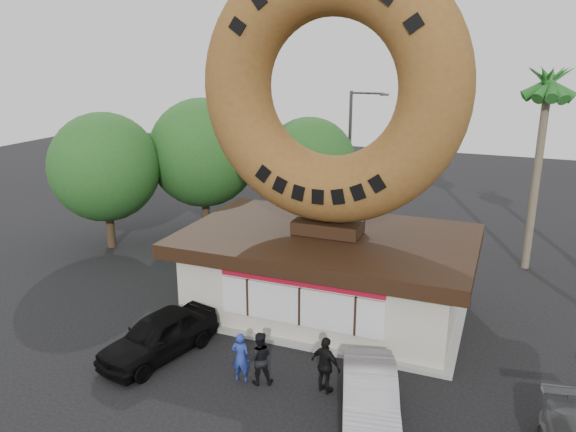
# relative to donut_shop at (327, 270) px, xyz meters

# --- Properties ---
(ground) EXTENTS (90.00, 90.00, 0.00)m
(ground) POSITION_rel_donut_shop_xyz_m (0.00, -5.98, -1.77)
(ground) COLOR black
(ground) RESTS_ON ground
(donut_shop) EXTENTS (11.20, 7.20, 3.80)m
(donut_shop) POSITION_rel_donut_shop_xyz_m (0.00, 0.00, 0.00)
(donut_shop) COLOR beige
(donut_shop) RESTS_ON ground
(giant_donut) EXTENTS (9.98, 2.54, 9.98)m
(giant_donut) POSITION_rel_donut_shop_xyz_m (0.00, 0.02, 7.02)
(giant_donut) COLOR brown
(giant_donut) RESTS_ON donut_shop
(tree_west) EXTENTS (6.00, 6.00, 7.65)m
(tree_west) POSITION_rel_donut_shop_xyz_m (-9.50, 7.02, 2.87)
(tree_west) COLOR #473321
(tree_west) RESTS_ON ground
(tree_mid) EXTENTS (5.20, 5.20, 6.63)m
(tree_mid) POSITION_rel_donut_shop_xyz_m (-4.00, 9.02, 2.25)
(tree_mid) COLOR #473321
(tree_mid) RESTS_ON ground
(tree_far) EXTENTS (5.60, 5.60, 7.14)m
(tree_far) POSITION_rel_donut_shop_xyz_m (-13.00, 3.02, 2.56)
(tree_far) COLOR #473321
(tree_far) RESTS_ON ground
(palm_near) EXTENTS (2.60, 2.60, 9.75)m
(palm_near) POSITION_rel_donut_shop_xyz_m (7.50, 8.02, 6.65)
(palm_near) COLOR #726651
(palm_near) RESTS_ON ground
(street_lamp) EXTENTS (2.11, 0.20, 8.00)m
(street_lamp) POSITION_rel_donut_shop_xyz_m (-1.86, 10.02, 2.72)
(street_lamp) COLOR #59595E
(street_lamp) RESTS_ON ground
(person_left) EXTENTS (0.65, 0.47, 1.66)m
(person_left) POSITION_rel_donut_shop_xyz_m (-0.97, -5.74, -0.93)
(person_left) COLOR navy
(person_left) RESTS_ON ground
(person_center) EXTENTS (1.05, 0.96, 1.75)m
(person_center) POSITION_rel_donut_shop_xyz_m (-0.37, -5.64, -0.89)
(person_center) COLOR black
(person_center) RESTS_ON ground
(person_right) EXTENTS (1.17, 0.80, 1.84)m
(person_right) POSITION_rel_donut_shop_xyz_m (1.71, -5.33, -0.84)
(person_right) COLOR black
(person_right) RESTS_ON ground
(car_black) EXTENTS (2.85, 4.80, 1.53)m
(car_black) POSITION_rel_donut_shop_xyz_m (-4.26, -5.41, -1.00)
(car_black) COLOR black
(car_black) RESTS_ON ground
(car_silver) EXTENTS (2.67, 4.62, 1.44)m
(car_silver) POSITION_rel_donut_shop_xyz_m (3.28, -6.11, -1.05)
(car_silver) COLOR #9D9DA2
(car_silver) RESTS_ON ground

